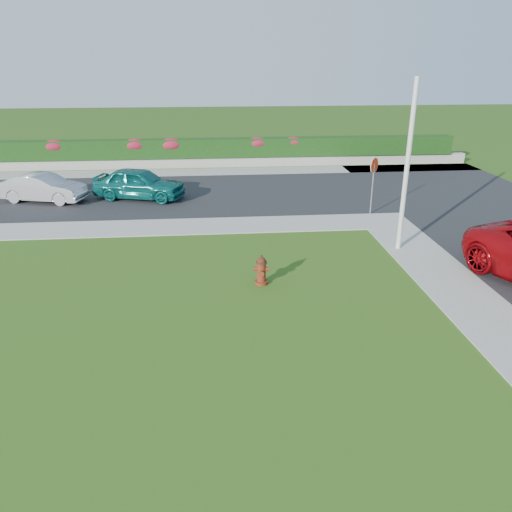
{
  "coord_description": "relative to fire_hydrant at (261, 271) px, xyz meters",
  "views": [
    {
      "loc": [
        0.0,
        -9.99,
        6.31
      ],
      "look_at": [
        1.21,
        3.43,
        0.9
      ],
      "focal_mm": 35.0,
      "sensor_mm": 36.0,
      "label": 1
    }
  ],
  "objects": [
    {
      "name": "sidewalk_far",
      "position": [
        -7.37,
        5.57,
        -0.41
      ],
      "size": [
        24.0,
        2.0,
        0.04
      ],
      "primitive_type": "cube",
      "color": "gray",
      "rests_on": "ground"
    },
    {
      "name": "flower_clump_f",
      "position": [
        3.68,
        17.07,
        1.03
      ],
      "size": [
        1.2,
        0.77,
        0.6
      ],
      "primitive_type": "ellipsoid",
      "color": "#A51C33",
      "rests_on": "hedge"
    },
    {
      "name": "curb_corner",
      "position": [
        5.63,
        5.57,
        -0.41
      ],
      "size": [
        2.0,
        2.0,
        0.04
      ],
      "primitive_type": "cube",
      "color": "gray",
      "rests_on": "ground"
    },
    {
      "name": "hedge",
      "position": [
        -2.37,
        17.17,
        0.72
      ],
      "size": [
        32.0,
        0.9,
        1.1
      ],
      "primitive_type": "cube",
      "color": "black",
      "rests_on": "retaining_wall"
    },
    {
      "name": "ground",
      "position": [
        -1.37,
        -3.43,
        -0.43
      ],
      "size": [
        120.0,
        120.0,
        0.0
      ],
      "primitive_type": "plane",
      "color": "black",
      "rests_on": "ground"
    },
    {
      "name": "retaining_wall",
      "position": [
        -2.37,
        17.07,
        -0.13
      ],
      "size": [
        34.0,
        0.4,
        0.6
      ],
      "primitive_type": "cube",
      "color": "gray",
      "rests_on": "ground"
    },
    {
      "name": "flower_clump_e",
      "position": [
        1.45,
        17.07,
        1.01
      ],
      "size": [
        1.33,
        0.86,
        0.67
      ],
      "primitive_type": "ellipsoid",
      "color": "#A51C33",
      "rests_on": "hedge"
    },
    {
      "name": "utility_pole",
      "position": [
        5.08,
        2.45,
        2.44
      ],
      "size": [
        0.16,
        0.16,
        5.74
      ],
      "primitive_type": "cylinder",
      "color": "silver",
      "rests_on": "ground"
    },
    {
      "name": "stop_sign",
      "position": [
        5.35,
        6.57,
        1.39
      ],
      "size": [
        0.49,
        0.48,
        2.46
      ],
      "rotation": [
        0.0,
        0.0,
        0.38
      ],
      "color": "slate",
      "rests_on": "ground"
    },
    {
      "name": "sidewalk_beyond",
      "position": [
        -2.37,
        15.57,
        -0.41
      ],
      "size": [
        34.0,
        2.0,
        0.04
      ],
      "primitive_type": "cube",
      "color": "gray",
      "rests_on": "ground"
    },
    {
      "name": "flower_clump_d",
      "position": [
        -3.71,
        17.07,
        0.98
      ],
      "size": [
        1.48,
        0.95,
        0.74
      ],
      "primitive_type": "ellipsoid",
      "color": "#A51C33",
      "rests_on": "hedge"
    },
    {
      "name": "flower_clump_c",
      "position": [
        -5.85,
        17.07,
        0.99
      ],
      "size": [
        1.41,
        0.91,
        0.71
      ],
      "primitive_type": "ellipsoid",
      "color": "#A51C33",
      "rests_on": "hedge"
    },
    {
      "name": "sedan_teal",
      "position": [
        -4.77,
        9.94,
        0.34
      ],
      "size": [
        4.57,
        2.86,
        1.45
      ],
      "primitive_type": "imported",
      "rotation": [
        0.0,
        0.0,
        1.28
      ],
      "color": "#0B5754",
      "rests_on": "street_far"
    },
    {
      "name": "street_far",
      "position": [
        -6.37,
        10.57,
        -0.41
      ],
      "size": [
        26.0,
        8.0,
        0.04
      ],
      "primitive_type": "cube",
      "color": "black",
      "rests_on": "ground"
    },
    {
      "name": "fire_hydrant",
      "position": [
        0.0,
        0.0,
        0.0
      ],
      "size": [
        0.47,
        0.44,
        0.91
      ],
      "rotation": [
        0.0,
        0.0,
        -0.11
      ],
      "color": "#4C230B",
      "rests_on": "ground"
    },
    {
      "name": "sedan_silver",
      "position": [
        -9.11,
        9.84,
        0.25
      ],
      "size": [
        4.11,
        2.34,
        1.28
      ],
      "primitive_type": "imported",
      "rotation": [
        0.0,
        0.0,
        1.3
      ],
      "color": "#A3A5AB",
      "rests_on": "street_far"
    },
    {
      "name": "flower_clump_b",
      "position": [
        -10.49,
        17.07,
        0.99
      ],
      "size": [
        1.4,
        0.9,
        0.7
      ],
      "primitive_type": "ellipsoid",
      "color": "#A51C33",
      "rests_on": "hedge"
    }
  ]
}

